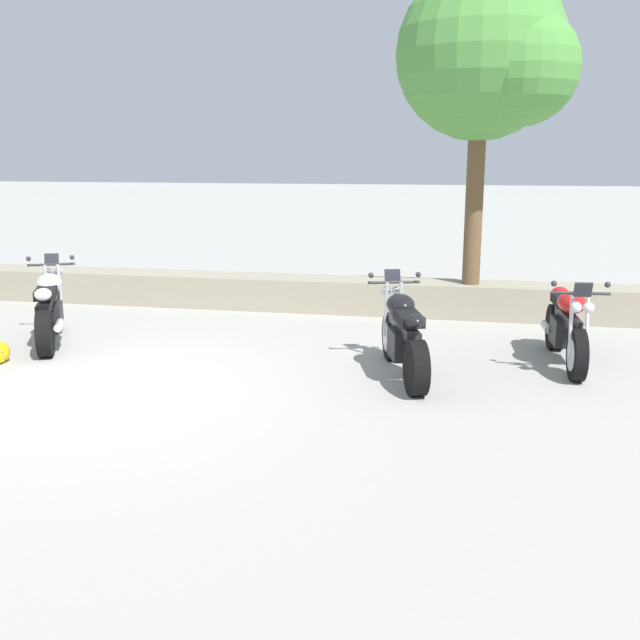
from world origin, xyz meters
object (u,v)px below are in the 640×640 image
at_px(motorcycle_white_near_left, 50,309).
at_px(motorcycle_black_centre, 403,336).
at_px(motorcycle_red_far_right, 567,327).
at_px(leafy_tree_mid_left, 489,58).

relative_size(motorcycle_white_near_left, motorcycle_black_centre, 0.95).
bearing_deg(motorcycle_red_far_right, leafy_tree_mid_left, 113.17).
xyz_separation_m(motorcycle_red_far_right, leafy_tree_mid_left, (-1.07, 2.51, 3.54)).
bearing_deg(motorcycle_white_near_left, motorcycle_black_centre, -6.36).
height_order(motorcycle_white_near_left, motorcycle_black_centre, same).
distance_m(motorcycle_white_near_left, motorcycle_red_far_right, 6.97).
xyz_separation_m(motorcycle_white_near_left, leafy_tree_mid_left, (5.88, 2.84, 3.54)).
distance_m(motorcycle_black_centre, leafy_tree_mid_left, 4.99).
bearing_deg(motorcycle_black_centre, motorcycle_white_near_left, 173.64).
bearing_deg(motorcycle_black_centre, leafy_tree_mid_left, 75.16).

